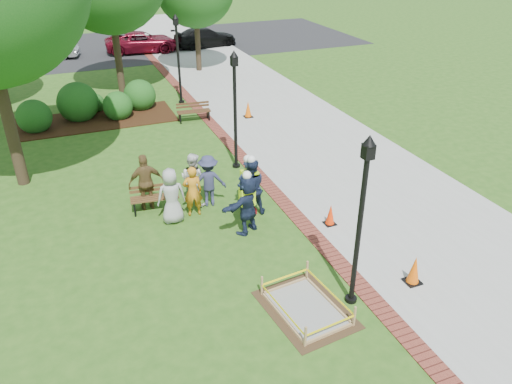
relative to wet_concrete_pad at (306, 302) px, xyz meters
name	(u,v)px	position (x,y,z in m)	size (l,w,h in m)	color
ground	(256,245)	(-0.10, 2.88, -0.23)	(100.00, 100.00, 0.00)	#285116
sidewalk	(274,112)	(4.90, 12.88, -0.22)	(6.00, 60.00, 0.02)	#9E9E99
brick_edging	(209,121)	(1.65, 12.88, -0.22)	(0.50, 60.00, 0.03)	maroon
mulch_bed	(96,120)	(-3.10, 14.88, -0.21)	(7.00, 3.00, 0.05)	#381E0F
parking_lot	(116,47)	(-0.10, 29.88, -0.23)	(36.00, 12.00, 0.01)	black
wet_concrete_pad	(306,302)	(0.00, 0.00, 0.00)	(1.94, 2.47, 0.55)	#47331E
bench_near	(155,203)	(-2.28, 5.87, 0.02)	(1.52, 0.66, 0.79)	brown
bench_far	(194,115)	(1.03, 13.13, 0.02)	(1.54, 0.65, 0.81)	#4F391B
cone_front	(414,271)	(2.93, -0.12, 0.14)	(0.40, 0.40, 0.78)	black
cone_back	(330,215)	(2.37, 3.07, 0.09)	(0.34, 0.34, 0.67)	black
cone_far	(248,110)	(3.47, 12.65, 0.13)	(0.39, 0.39, 0.76)	black
toolbox	(250,211)	(0.38, 4.52, -0.14)	(0.37, 0.21, 0.19)	maroon
lamp_near	(361,212)	(1.15, -0.12, 2.25)	(0.28, 0.28, 4.26)	black
lamp_mid	(235,102)	(1.15, 7.88, 2.25)	(0.28, 0.28, 4.26)	black
lamp_far	(178,53)	(1.15, 15.88, 2.25)	(0.28, 0.28, 4.26)	black
shrub_a	(37,131)	(-5.63, 14.54, -0.23)	(1.48, 1.48, 1.48)	#184F16
shrub_b	(81,119)	(-3.75, 15.35, -0.23)	(1.84, 1.84, 1.84)	#184F16
shrub_c	(119,118)	(-2.08, 14.78, -0.23)	(1.35, 1.35, 1.35)	#184F16
shrub_d	(141,108)	(-0.90, 15.76, -0.23)	(1.52, 1.52, 1.52)	#184F16
shrub_e	(96,111)	(-2.97, 16.17, -0.23)	(0.92, 0.92, 0.92)	#184F16
casual_person_a	(171,196)	(-1.92, 5.00, 0.63)	(0.56, 0.37, 1.74)	#9F9F9F
casual_person_b	(193,191)	(-1.24, 5.15, 0.58)	(0.55, 0.38, 1.63)	orange
casual_person_c	(193,179)	(-1.03, 5.83, 0.63)	(0.64, 0.65, 1.74)	white
casual_person_d	(146,182)	(-2.46, 6.06, 0.68)	(0.59, 0.38, 1.84)	brown
casual_person_e	(209,181)	(-0.60, 5.58, 0.61)	(0.60, 0.45, 1.69)	#2D2F4F
hivis_worker_a	(247,202)	(-0.05, 3.65, 0.73)	(0.68, 0.60, 1.96)	#17193C
hivis_worker_b	(248,183)	(0.42, 4.82, 0.69)	(0.58, 0.40, 1.87)	#171D3C
hivis_worker_c	(251,185)	(0.45, 4.60, 0.73)	(0.64, 0.48, 1.94)	#1D304B
parked_car_b	(45,59)	(-4.95, 28.22, -0.23)	(4.93, 2.14, 1.61)	gray
parked_car_c	(143,52)	(1.46, 27.63, -0.23)	(4.60, 2.00, 1.50)	maroon
parked_car_d	(206,47)	(5.98, 27.65, -0.23)	(4.46, 1.94, 1.45)	black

